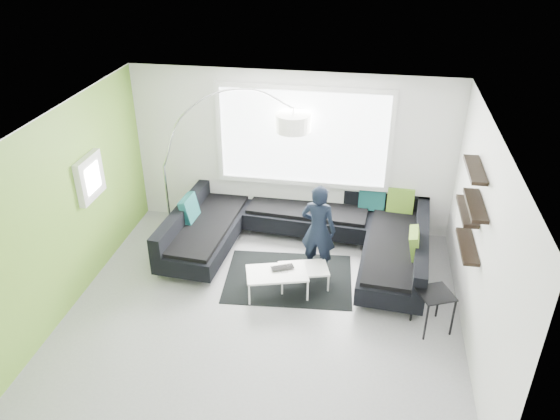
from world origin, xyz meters
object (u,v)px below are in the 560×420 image
object	(u,v)px
arc_lamp	(164,166)
side_table	(432,311)
person	(318,230)
sectional_sofa	(298,235)
coffee_table	(290,279)
laptop	(283,270)

from	to	relation	value
arc_lamp	side_table	size ratio (longest dim) A/B	4.41
side_table	person	bearing A→B (deg)	147.17
sectional_sofa	coffee_table	distance (m)	0.96
person	sectional_sofa	bearing A→B (deg)	-36.79
coffee_table	arc_lamp	world-z (taller)	arc_lamp
arc_lamp	side_table	xyz separation A→B (m)	(4.34, -1.75, -1.01)
sectional_sofa	laptop	xyz separation A→B (m)	(-0.08, -1.00, 0.00)
coffee_table	person	world-z (taller)	person
coffee_table	arc_lamp	distance (m)	2.85
coffee_table	person	distance (m)	0.86
sectional_sofa	person	xyz separation A→B (m)	(0.36, -0.38, 0.36)
sectional_sofa	laptop	world-z (taller)	sectional_sofa
laptop	person	bearing A→B (deg)	30.29
sectional_sofa	side_table	distance (m)	2.51
side_table	arc_lamp	bearing A→B (deg)	158.04
sectional_sofa	person	bearing A→B (deg)	-42.61
sectional_sofa	coffee_table	world-z (taller)	sectional_sofa
person	laptop	size ratio (longest dim) A/B	3.79
person	laptop	distance (m)	0.84
coffee_table	laptop	distance (m)	0.23
sectional_sofa	coffee_table	bearing A→B (deg)	-84.87
side_table	laptop	bearing A→B (deg)	167.64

